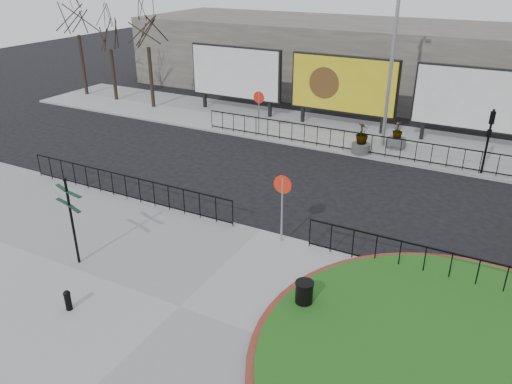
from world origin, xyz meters
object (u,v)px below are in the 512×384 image
Objects in this scene: fingerpost_sign at (71,213)px; bollard at (68,299)px; litter_bin at (304,295)px; planter_b at (361,141)px; lamp_post at (393,54)px; planter_c at (397,138)px; billboard_mid at (343,85)px.

bollard is (1.56, -1.89, -1.45)m from fingerpost_sign.
bollard is at bearing -31.57° from fingerpost_sign.
litter_bin reaches higher than bollard.
litter_bin is 0.55× the size of planter_b.
planter_b reaches higher than litter_bin.
lamp_post is at bearing 66.30° from planter_b.
lamp_post is at bearing 180.00° from planter_c.
planter_c is at bearing 86.52° from fingerpost_sign.
litter_bin is (5.76, 3.10, 0.10)m from bollard.
planter_c is at bearing 93.63° from litter_bin.
planter_c is at bearing -28.05° from billboard_mid.
lamp_post is 4.43m from planter_b.
planter_c is at bearing 48.91° from planter_b.
fingerpost_sign is 3.42× the size of litter_bin.
fingerpost_sign is 16.96m from planter_c.
fingerpost_sign is (-5.72, -15.65, -2.91)m from lamp_post.
billboard_mid is at bearing 122.84° from planter_b.
planter_b is at bearing -131.09° from planter_c.
bollard is at bearing -105.45° from planter_c.
lamp_post is 4.26m from planter_c.
billboard_mid reaches higher than planter_b.
billboard_mid is 19.66m from bollard.
fingerpost_sign is 2.08× the size of planter_c.
fingerpost_sign is 2.85m from bollard.
lamp_post is 6.48× the size of planter_c.
lamp_post is 3.11× the size of fingerpost_sign.
planter_c reaches higher than bollard.
litter_bin is at bearing -86.37° from planter_c.
planter_c is (6.41, 15.65, -1.29)m from fingerpost_sign.
lamp_post is 5.83× the size of planter_b.
planter_b is at bearing 100.21° from litter_bin.
litter_bin is at bearing -79.79° from planter_b.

